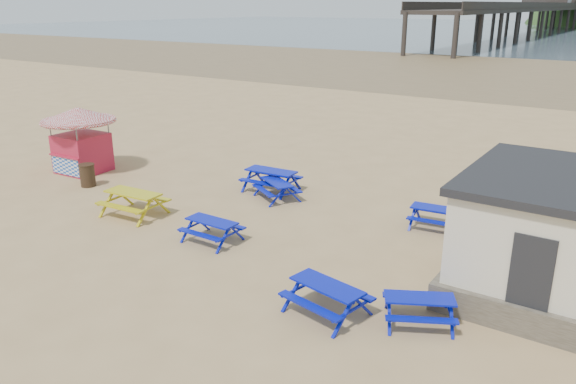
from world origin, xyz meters
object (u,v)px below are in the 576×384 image
Objects in this scene: picnic_table_yellow at (134,204)px; litter_bin at (87,175)px; ice_cream_kiosk at (80,132)px; picnic_table_blue_a at (271,180)px; picnic_table_blue_b at (277,190)px.

picnic_table_yellow is 2.32× the size of litter_bin.
ice_cream_kiosk is (-6.13, 2.54, 1.39)m from picnic_table_yellow.
picnic_table_blue_b is (0.76, -0.69, -0.07)m from picnic_table_blue_a.
litter_bin is at bearing -127.66° from picnic_table_blue_b.
litter_bin is (-4.18, 1.26, 0.04)m from picnic_table_yellow.
litter_bin is at bearing -154.37° from picnic_table_blue_a.
picnic_table_yellow is (-2.45, -4.96, 0.00)m from picnic_table_blue_a.
picnic_table_blue_a is at bearing 13.21° from ice_cream_kiosk.
ice_cream_kiosk is (-8.59, -2.42, 1.40)m from picnic_table_blue_a.
picnic_table_blue_a is at bearing 59.60° from picnic_table_yellow.
ice_cream_kiosk reaches higher than picnic_table_blue_b.
picnic_table_blue_b is at bearing 7.94° from ice_cream_kiosk.
picnic_table_blue_a is 1.03m from picnic_table_blue_b.
picnic_table_blue_b is 5.34m from picnic_table_yellow.
picnic_table_blue_a is 1.00× the size of picnic_table_blue_b.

